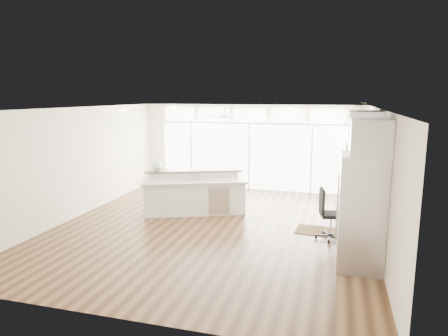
# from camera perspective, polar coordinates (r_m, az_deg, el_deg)

# --- Properties ---
(floor) EXTENTS (7.00, 8.00, 0.02)m
(floor) POSITION_cam_1_polar(r_m,az_deg,el_deg) (9.27, -1.59, -8.48)
(floor) COLOR #3D2412
(floor) RESTS_ON ground
(ceiling) EXTENTS (7.00, 8.00, 0.02)m
(ceiling) POSITION_cam_1_polar(r_m,az_deg,el_deg) (8.78, -1.68, 8.50)
(ceiling) COLOR white
(ceiling) RESTS_ON wall_back
(wall_back) EXTENTS (7.00, 0.04, 2.70)m
(wall_back) POSITION_cam_1_polar(r_m,az_deg,el_deg) (12.76, 3.72, 2.96)
(wall_back) COLOR white
(wall_back) RESTS_ON floor
(wall_front) EXTENTS (7.00, 0.04, 2.70)m
(wall_front) POSITION_cam_1_polar(r_m,az_deg,el_deg) (5.35, -14.57, -7.71)
(wall_front) COLOR white
(wall_front) RESTS_ON floor
(wall_left) EXTENTS (0.04, 8.00, 2.70)m
(wall_left) POSITION_cam_1_polar(r_m,az_deg,el_deg) (10.50, -20.19, 0.76)
(wall_left) COLOR white
(wall_left) RESTS_ON floor
(wall_right) EXTENTS (0.04, 8.00, 2.70)m
(wall_right) POSITION_cam_1_polar(r_m,az_deg,el_deg) (8.58, 21.29, -1.33)
(wall_right) COLOR white
(wall_right) RESTS_ON floor
(glass_wall) EXTENTS (5.80, 0.06, 2.08)m
(glass_wall) POSITION_cam_1_polar(r_m,az_deg,el_deg) (12.74, 3.65, 1.59)
(glass_wall) COLOR white
(glass_wall) RESTS_ON wall_back
(transom_row) EXTENTS (5.90, 0.06, 0.40)m
(transom_row) POSITION_cam_1_polar(r_m,az_deg,el_deg) (12.61, 3.72, 7.58)
(transom_row) COLOR white
(transom_row) RESTS_ON wall_back
(desk_window) EXTENTS (0.04, 0.85, 0.85)m
(desk_window) POSITION_cam_1_polar(r_m,az_deg,el_deg) (8.84, 20.94, 0.34)
(desk_window) COLOR white
(desk_window) RESTS_ON wall_right
(ceiling_fan) EXTENTS (1.16, 1.16, 0.32)m
(ceiling_fan) POSITION_cam_1_polar(r_m,az_deg,el_deg) (11.62, 0.10, 7.86)
(ceiling_fan) COLOR white
(ceiling_fan) RESTS_ON ceiling
(recessed_lights) EXTENTS (3.40, 3.00, 0.02)m
(recessed_lights) POSITION_cam_1_polar(r_m,az_deg,el_deg) (8.97, -1.29, 8.42)
(recessed_lights) COLOR white
(recessed_lights) RESTS_ON ceiling
(oven_cabinet) EXTENTS (0.64, 1.20, 2.50)m
(oven_cabinet) POSITION_cam_1_polar(r_m,az_deg,el_deg) (10.34, 18.52, 0.16)
(oven_cabinet) COLOR white
(oven_cabinet) RESTS_ON floor
(desk_nook) EXTENTS (0.72, 1.30, 0.76)m
(desk_nook) POSITION_cam_1_polar(r_m,az_deg,el_deg) (9.07, 18.38, -6.86)
(desk_nook) COLOR white
(desk_nook) RESTS_ON floor
(upper_cabinets) EXTENTS (0.64, 1.30, 0.64)m
(upper_cabinets) POSITION_cam_1_polar(r_m,az_deg,el_deg) (8.72, 19.38, 5.61)
(upper_cabinets) COLOR white
(upper_cabinets) RESTS_ON wall_right
(refrigerator) EXTENTS (0.76, 0.90, 2.00)m
(refrigerator) POSITION_cam_1_polar(r_m,az_deg,el_deg) (7.32, 19.05, -5.93)
(refrigerator) COLOR silver
(refrigerator) RESTS_ON floor
(fridge_cabinet) EXTENTS (0.64, 0.90, 0.60)m
(fridge_cabinet) POSITION_cam_1_polar(r_m,az_deg,el_deg) (7.08, 20.15, 4.20)
(fridge_cabinet) COLOR white
(fridge_cabinet) RESTS_ON wall_right
(framed_photos) EXTENTS (0.06, 0.22, 0.80)m
(framed_photos) POSITION_cam_1_polar(r_m,az_deg,el_deg) (9.47, 20.56, 0.07)
(framed_photos) COLOR black
(framed_photos) RESTS_ON wall_right
(kitchen_island) EXTENTS (2.81, 1.93, 1.04)m
(kitchen_island) POSITION_cam_1_polar(r_m,az_deg,el_deg) (10.21, -4.23, -3.63)
(kitchen_island) COLOR white
(kitchen_island) RESTS_ON floor
(rug) EXTENTS (1.01, 0.77, 0.01)m
(rug) POSITION_cam_1_polar(r_m,az_deg,el_deg) (9.24, 13.25, -8.73)
(rug) COLOR #342110
(rug) RESTS_ON floor
(office_chair) EXTENTS (0.66, 0.63, 1.07)m
(office_chair) POSITION_cam_1_polar(r_m,az_deg,el_deg) (8.68, 15.10, -6.38)
(office_chair) COLOR black
(office_chair) RESTS_ON floor
(fishbowl) EXTENTS (0.36, 0.36, 0.27)m
(fishbowl) POSITION_cam_1_polar(r_m,az_deg,el_deg) (10.46, -9.58, 0.28)
(fishbowl) COLOR silver
(fishbowl) RESTS_ON kitchen_island
(monitor) EXTENTS (0.13, 0.52, 0.43)m
(monitor) POSITION_cam_1_polar(r_m,az_deg,el_deg) (8.92, 18.08, -3.19)
(monitor) COLOR black
(monitor) RESTS_ON desk_nook
(keyboard) EXTENTS (0.13, 0.35, 0.02)m
(keyboard) POSITION_cam_1_polar(r_m,az_deg,el_deg) (8.96, 16.92, -4.41)
(keyboard) COLOR white
(keyboard) RESTS_ON desk_nook
(potted_plant) EXTENTS (0.30, 0.33, 0.26)m
(potted_plant) POSITION_cam_1_polar(r_m,az_deg,el_deg) (10.20, 18.96, 7.80)
(potted_plant) COLOR #3C6129
(potted_plant) RESTS_ON oven_cabinet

